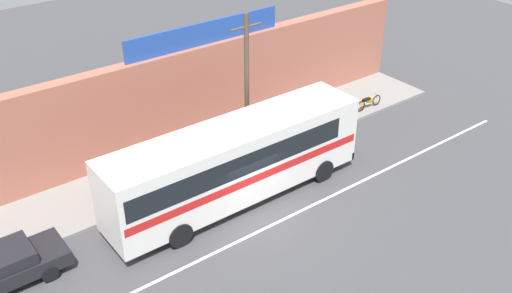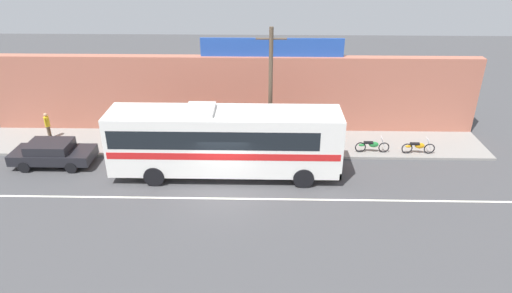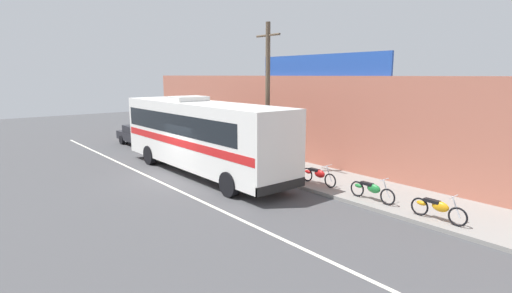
% 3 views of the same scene
% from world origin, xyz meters
% --- Properties ---
extents(ground_plane, '(70.00, 70.00, 0.00)m').
position_xyz_m(ground_plane, '(0.00, 0.00, 0.00)').
color(ground_plane, '#444447').
extents(sidewalk_slab, '(30.00, 3.60, 0.14)m').
position_xyz_m(sidewalk_slab, '(0.00, 5.20, 0.07)').
color(sidewalk_slab, gray).
rests_on(sidewalk_slab, ground_plane).
extents(storefront_facade, '(30.00, 0.70, 4.80)m').
position_xyz_m(storefront_facade, '(0.00, 7.35, 2.40)').
color(storefront_facade, '#B26651').
rests_on(storefront_facade, ground_plane).
extents(storefront_billboard, '(8.51, 0.12, 1.10)m').
position_xyz_m(storefront_billboard, '(2.40, 7.35, 5.35)').
color(storefront_billboard, '#234CAD').
rests_on(storefront_billboard, storefront_facade).
extents(road_center_stripe, '(30.00, 0.14, 0.01)m').
position_xyz_m(road_center_stripe, '(0.00, -0.80, 0.00)').
color(road_center_stripe, silver).
rests_on(road_center_stripe, ground_plane).
extents(intercity_bus, '(11.74, 2.63, 3.78)m').
position_xyz_m(intercity_bus, '(-0.09, 1.54, 2.07)').
color(intercity_bus, white).
rests_on(intercity_bus, ground_plane).
extents(parked_car, '(4.33, 1.90, 1.37)m').
position_xyz_m(parked_car, '(-9.51, 2.40, 0.74)').
color(parked_car, black).
rests_on(parked_car, ground_plane).
extents(utility_pole, '(1.60, 0.22, 7.11)m').
position_xyz_m(utility_pole, '(2.31, 3.87, 3.83)').
color(utility_pole, brown).
rests_on(utility_pole, sidewalk_slab).
extents(motorcycle_orange, '(1.96, 0.56, 0.94)m').
position_xyz_m(motorcycle_orange, '(8.13, 4.03, 0.57)').
color(motorcycle_orange, black).
rests_on(motorcycle_orange, sidewalk_slab).
extents(motorcycle_black, '(1.88, 0.56, 0.94)m').
position_xyz_m(motorcycle_black, '(10.72, 3.93, 0.57)').
color(motorcycle_black, black).
rests_on(motorcycle_black, sidewalk_slab).
extents(motorcycle_purple, '(1.95, 0.56, 0.94)m').
position_xyz_m(motorcycle_purple, '(5.35, 4.15, 0.57)').
color(motorcycle_purple, black).
rests_on(motorcycle_purple, sidewalk_slab).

